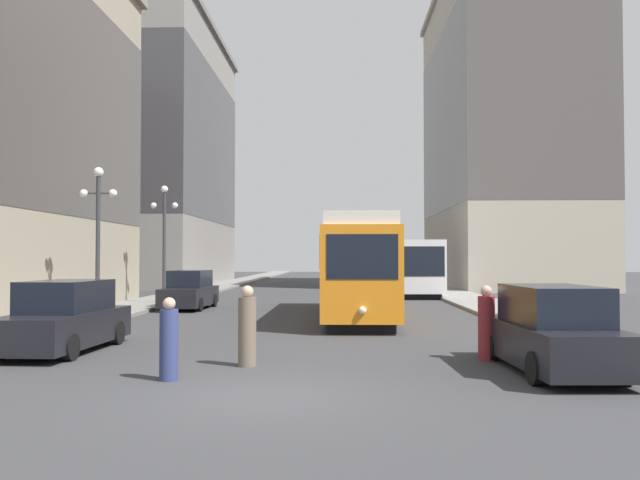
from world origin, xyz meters
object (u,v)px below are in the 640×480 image
(lamp_post_left_far, at_px, (164,226))
(pedestrian_on_sidewalk, at_px, (247,329))
(streetcar, at_px, (356,265))
(transit_bus, at_px, (410,265))
(parked_car_left_mid, at_px, (65,319))
(parked_car_right_far, at_px, (552,332))
(pedestrian_crossing_far, at_px, (169,342))
(parked_car_left_near, at_px, (190,291))
(lamp_post_left_near, at_px, (98,219))
(pedestrian_crossing_near, at_px, (486,325))

(lamp_post_left_far, bearing_deg, pedestrian_on_sidewalk, -69.35)
(lamp_post_left_far, bearing_deg, streetcar, -33.47)
(transit_bus, xyz_separation_m, parked_car_left_mid, (-11.68, -26.11, -1.10))
(transit_bus, height_order, parked_car_left_mid, transit_bus)
(parked_car_right_far, relative_size, pedestrian_crossing_far, 2.96)
(streetcar, height_order, parked_car_left_near, streetcar)
(parked_car_right_far, distance_m, lamp_post_left_near, 16.95)
(pedestrian_crossing_far, bearing_deg, streetcar, 87.24)
(parked_car_left_mid, xyz_separation_m, pedestrian_crossing_far, (3.72, -3.82, -0.09))
(parked_car_left_mid, relative_size, pedestrian_crossing_far, 2.90)
(pedestrian_on_sidewalk, bearing_deg, parked_car_left_near, 127.39)
(transit_bus, relative_size, parked_car_right_far, 2.47)
(pedestrian_crossing_near, height_order, pedestrian_crossing_far, pedestrian_crossing_near)
(streetcar, distance_m, parked_car_left_mid, 12.62)
(parked_car_right_far, relative_size, pedestrian_crossing_near, 2.74)
(streetcar, distance_m, parked_car_left_near, 8.81)
(streetcar, height_order, parked_car_left_mid, streetcar)
(parked_car_right_far, relative_size, lamp_post_left_near, 0.85)
(pedestrian_on_sidewalk, relative_size, lamp_post_left_far, 0.30)
(parked_car_left_near, distance_m, pedestrian_on_sidewalk, 16.72)
(streetcar, relative_size, lamp_post_left_near, 2.31)
(pedestrian_crossing_far, distance_m, lamp_post_left_near, 12.77)
(streetcar, xyz_separation_m, parked_car_left_near, (-7.77, 3.96, -1.26))
(pedestrian_crossing_far, bearing_deg, pedestrian_crossing_near, 35.25)
(pedestrian_on_sidewalk, xyz_separation_m, lamp_post_left_near, (-6.93, 9.35, 3.01))
(parked_car_left_mid, distance_m, parked_car_right_far, 11.86)
(streetcar, bearing_deg, pedestrian_crossing_far, -106.59)
(pedestrian_crossing_near, bearing_deg, lamp_post_left_far, 172.35)
(parked_car_right_far, bearing_deg, pedestrian_crossing_near, -57.82)
(parked_car_left_near, bearing_deg, lamp_post_left_near, -104.39)
(parked_car_right_far, height_order, pedestrian_crossing_near, parked_car_right_far)
(transit_bus, xyz_separation_m, lamp_post_left_far, (-13.58, -9.85, 2.08))
(pedestrian_crossing_far, bearing_deg, parked_car_left_mid, 147.98)
(streetcar, xyz_separation_m, parked_car_right_far, (3.79, -12.50, -1.26))
(streetcar, relative_size, pedestrian_on_sidewalk, 7.28)
(transit_bus, distance_m, pedestrian_crossing_far, 30.99)
(pedestrian_on_sidewalk, bearing_deg, transit_bus, 96.62)
(transit_bus, height_order, lamp_post_left_far, lamp_post_left_far)
(pedestrian_crossing_far, height_order, pedestrian_on_sidewalk, pedestrian_on_sidewalk)
(parked_car_left_near, height_order, pedestrian_crossing_near, parked_car_left_near)
(streetcar, xyz_separation_m, lamp_post_left_far, (-9.67, 6.39, 1.93))
(parked_car_right_far, xyz_separation_m, pedestrian_on_sidewalk, (-6.53, 0.51, -0.01))
(parked_car_left_near, bearing_deg, pedestrian_on_sidewalk, -70.82)
(streetcar, relative_size, pedestrian_crossing_far, 8.00)
(streetcar, bearing_deg, pedestrian_crossing_near, -76.00)
(transit_bus, xyz_separation_m, pedestrian_crossing_far, (-7.96, -29.92, -1.19))
(transit_bus, bearing_deg, parked_car_left_near, -135.52)
(parked_car_left_near, xyz_separation_m, lamp_post_left_far, (-1.90, 2.43, 3.19))
(transit_bus, relative_size, lamp_post_left_near, 2.11)
(pedestrian_crossing_near, relative_size, pedestrian_on_sidewalk, 0.98)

